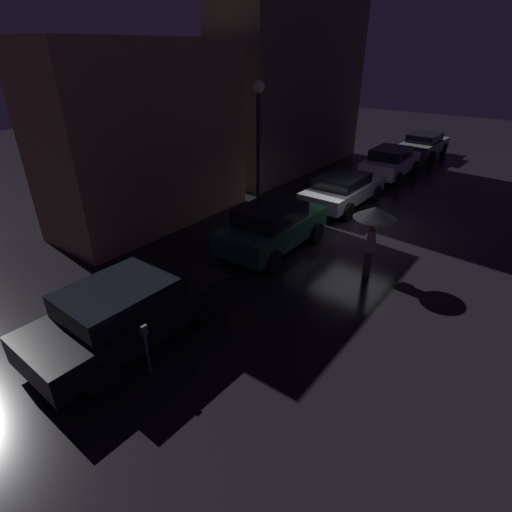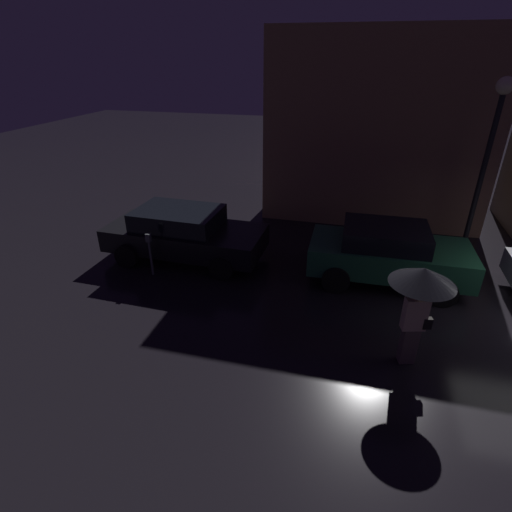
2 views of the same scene
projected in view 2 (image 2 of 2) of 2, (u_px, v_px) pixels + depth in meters
building_facade_left at (376, 128)px, 13.45m from camera, size 7.15×3.00×6.04m
parked_car_black at (184, 233)px, 11.22m from camera, size 4.45×2.07×1.46m
parked_car_green at (388, 253)px, 10.04m from camera, size 3.95×1.98×1.50m
pedestrian_with_umbrella at (421, 287)px, 6.93m from camera, size 1.14×1.14×2.04m
parking_meter at (150, 250)px, 10.34m from camera, size 0.12×0.10×1.18m
street_lamp_near at (492, 136)px, 10.31m from camera, size 0.44×0.44×4.79m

